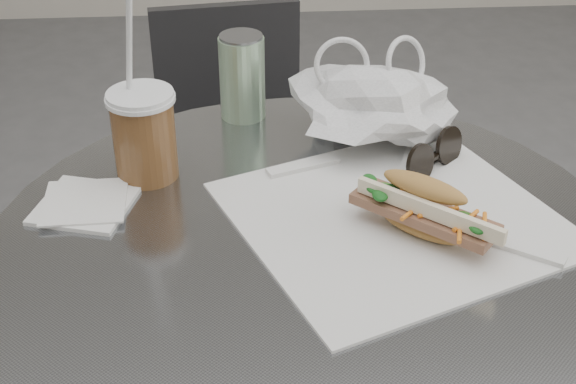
{
  "coord_description": "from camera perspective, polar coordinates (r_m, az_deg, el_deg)",
  "views": [
    {
      "loc": [
        -0.08,
        -0.55,
        1.29
      ],
      "look_at": [
        -0.02,
        0.23,
        0.79
      ],
      "focal_mm": 50.0,
      "sensor_mm": 36.0,
      "label": 1
    }
  ],
  "objects": [
    {
      "name": "chair_far",
      "position": [
        1.72,
        -3.35,
        -1.32
      ],
      "size": [
        0.39,
        0.41,
        0.74
      ],
      "rotation": [
        0.0,
        0.0,
        3.27
      ],
      "color": "#323235",
      "rests_on": "ground"
    },
    {
      "name": "sandwich_paper",
      "position": [
        0.97,
        7.56,
        -1.76
      ],
      "size": [
        0.46,
        0.45,
        0.0
      ],
      "primitive_type": "cube",
      "rotation": [
        0.0,
        0.0,
        0.39
      ],
      "color": "white",
      "rests_on": "cafe_table"
    },
    {
      "name": "banh_mi",
      "position": [
        0.93,
        9.63,
        -1.15
      ],
      "size": [
        0.21,
        0.2,
        0.07
      ],
      "rotation": [
        0.0,
        0.0,
        -0.72
      ],
      "color": "#A86F3F",
      "rests_on": "sandwich_paper"
    },
    {
      "name": "iced_coffee",
      "position": [
        1.04,
        -10.22,
        4.14
      ],
      "size": [
        0.09,
        0.09,
        0.25
      ],
      "color": "brown",
      "rests_on": "cafe_table"
    },
    {
      "name": "sunglasses",
      "position": [
        1.07,
        10.26,
        2.46
      ],
      "size": [
        0.1,
        0.1,
        0.05
      ],
      "rotation": [
        0.0,
        0.0,
        0.74
      ],
      "color": "black",
      "rests_on": "cafe_table"
    },
    {
      "name": "plastic_bag",
      "position": [
        1.11,
        6.12,
        5.94
      ],
      "size": [
        0.26,
        0.22,
        0.11
      ],
      "primitive_type": null,
      "rotation": [
        0.0,
        0.0,
        0.33
      ],
      "color": "white",
      "rests_on": "cafe_table"
    },
    {
      "name": "napkin_stack",
      "position": [
        1.02,
        -14.24,
        -0.8
      ],
      "size": [
        0.14,
        0.14,
        0.01
      ],
      "color": "white",
      "rests_on": "cafe_table"
    },
    {
      "name": "drink_can",
      "position": [
        1.17,
        -3.28,
        8.2
      ],
      "size": [
        0.07,
        0.07,
        0.13
      ],
      "color": "#65AA63",
      "rests_on": "cafe_table"
    }
  ]
}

